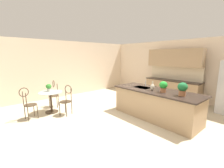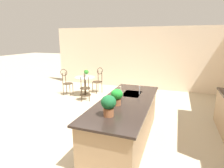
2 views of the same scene
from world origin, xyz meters
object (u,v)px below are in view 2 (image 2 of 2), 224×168
(chair_toward_desk, at_px, (98,79))
(potted_plant_on_table, at_px, (86,73))
(vase_on_counter, at_px, (120,95))
(chair_near_window, at_px, (85,86))
(potted_plant_counter_near, at_px, (117,96))
(chair_by_island, at_px, (66,81))
(potted_plant_counter_far, at_px, (109,104))
(bistro_table, at_px, (85,84))

(chair_toward_desk, distance_m, potted_plant_on_table, 0.63)
(vase_on_counter, bearing_deg, potted_plant_on_table, -140.76)
(chair_near_window, xyz_separation_m, potted_plant_on_table, (-0.74, -0.32, 0.32))
(potted_plant_counter_near, height_order, vase_on_counter, potted_plant_counter_near)
(chair_by_island, height_order, potted_plant_counter_near, potted_plant_counter_near)
(potted_plant_on_table, xyz_separation_m, potted_plant_counter_far, (3.66, 2.33, 0.24))
(potted_plant_counter_near, bearing_deg, potted_plant_counter_far, 3.40)
(bistro_table, height_order, potted_plant_counter_far, potted_plant_counter_far)
(chair_by_island, relative_size, chair_toward_desk, 1.00)
(bistro_table, distance_m, chair_by_island, 0.78)
(chair_near_window, distance_m, potted_plant_counter_far, 3.59)
(chair_near_window, height_order, chair_toward_desk, same)
(chair_near_window, height_order, vase_on_counter, vase_on_counter)
(chair_by_island, bearing_deg, potted_plant_counter_near, 47.25)
(potted_plant_counter_far, height_order, potted_plant_counter_near, potted_plant_counter_far)
(bistro_table, bearing_deg, potted_plant_counter_far, 33.46)
(chair_by_island, height_order, vase_on_counter, vase_on_counter)
(potted_plant_counter_far, bearing_deg, potted_plant_counter_near, -176.60)
(chair_near_window, xyz_separation_m, vase_on_counter, (2.02, 1.94, 0.46))
(bistro_table, relative_size, potted_plant_counter_near, 2.43)
(bistro_table, distance_m, chair_toward_desk, 0.67)
(chair_toward_desk, height_order, vase_on_counter, vase_on_counter)
(bistro_table, relative_size, potted_plant_counter_far, 2.19)
(bistro_table, xyz_separation_m, vase_on_counter, (2.62, 2.26, 0.58))
(chair_by_island, relative_size, potted_plant_counter_far, 2.85)
(bistro_table, distance_m, potted_plant_counter_near, 3.82)
(chair_near_window, bearing_deg, potted_plant_counter_far, 34.54)
(potted_plant_on_table, relative_size, vase_on_counter, 0.93)
(bistro_table, bearing_deg, vase_on_counter, 40.69)
(potted_plant_on_table, bearing_deg, chair_by_island, -68.04)
(chair_toward_desk, height_order, potted_plant_on_table, chair_toward_desk)
(chair_by_island, distance_m, potted_plant_counter_near, 4.18)
(chair_near_window, xyz_separation_m, chair_by_island, (-0.44, -1.06, 0.00))
(potted_plant_counter_far, bearing_deg, vase_on_counter, -175.37)
(chair_near_window, distance_m, chair_toward_desk, 1.18)
(bistro_table, height_order, potted_plant_on_table, potted_plant_on_table)
(chair_toward_desk, bearing_deg, chair_by_island, -55.21)
(chair_near_window, xyz_separation_m, potted_plant_counter_far, (2.92, 2.01, 0.56))
(chair_by_island, distance_m, potted_plant_on_table, 0.87)
(potted_plant_on_table, xyz_separation_m, potted_plant_counter_near, (3.11, 2.30, 0.21))
(chair_by_island, height_order, potted_plant_counter_far, potted_plant_counter_far)
(bistro_table, bearing_deg, potted_plant_counter_near, 37.67)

